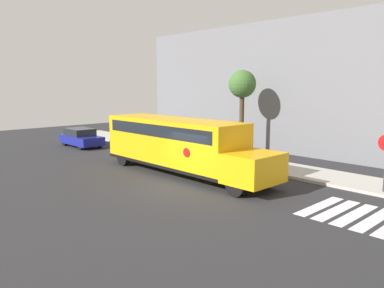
# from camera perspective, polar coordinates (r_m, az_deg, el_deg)

# --- Properties ---
(ground_plane) EXTENTS (60.00, 60.00, 0.00)m
(ground_plane) POSITION_cam_1_polar(r_m,az_deg,el_deg) (17.99, -1.40, -6.45)
(ground_plane) COLOR #28282B
(sidewalk_strip) EXTENTS (44.00, 3.00, 0.15)m
(sidewalk_strip) POSITION_cam_1_polar(r_m,az_deg,el_deg) (22.71, 10.93, -3.19)
(sidewalk_strip) COLOR #B2ADA3
(sidewalk_strip) RESTS_ON ground
(building_backdrop) EXTENTS (32.00, 4.00, 9.30)m
(building_backdrop) POSITION_cam_1_polar(r_m,az_deg,el_deg) (27.76, 19.20, 8.17)
(building_backdrop) COLOR slate
(building_backdrop) RESTS_ON ground
(crosswalk_stripes) EXTENTS (4.70, 3.20, 0.01)m
(crosswalk_stripes) POSITION_cam_1_polar(r_m,az_deg,el_deg) (15.17, 26.02, -10.31)
(crosswalk_stripes) COLOR white
(crosswalk_stripes) RESTS_ON ground
(school_bus) EXTENTS (11.11, 2.57, 2.97)m
(school_bus) POSITION_cam_1_polar(r_m,az_deg,el_deg) (20.30, -2.06, 0.23)
(school_bus) COLOR #EAA80F
(school_bus) RESTS_ON ground
(parked_car) EXTENTS (4.15, 1.81, 1.42)m
(parked_car) POSITION_cam_1_polar(r_m,az_deg,el_deg) (30.77, -16.55, 0.94)
(parked_car) COLOR navy
(parked_car) RESTS_ON ground
(tree_near_sidewalk) EXTENTS (1.90, 1.90, 5.83)m
(tree_near_sidewalk) POSITION_cam_1_polar(r_m,az_deg,el_deg) (26.19, 7.67, 8.68)
(tree_near_sidewalk) COLOR #423323
(tree_near_sidewalk) RESTS_ON ground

